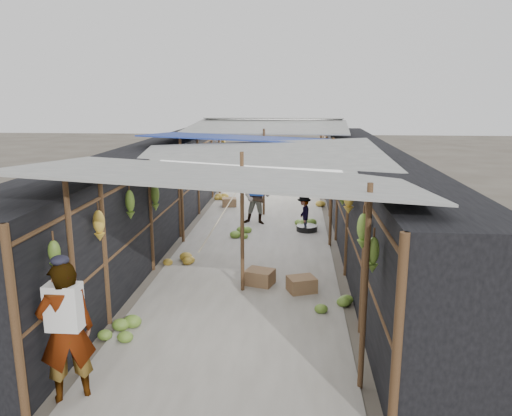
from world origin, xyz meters
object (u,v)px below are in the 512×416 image
(black_basin, at_px, (307,229))
(shopper_blue, at_px, (256,196))
(vendor_seated, at_px, (304,213))
(vendor_elderly, at_px, (66,332))
(crate_near, at_px, (260,277))

(black_basin, xyz_separation_m, shopper_blue, (-1.40, 0.67, 0.72))
(vendor_seated, bearing_deg, vendor_elderly, -28.17)
(crate_near, bearing_deg, black_basin, 94.45)
(shopper_blue, relative_size, vendor_seated, 1.62)
(black_basin, bearing_deg, shopper_blue, 154.39)
(crate_near, height_order, shopper_blue, shopper_blue)
(crate_near, relative_size, vendor_seated, 0.51)
(black_basin, relative_size, vendor_seated, 0.56)
(black_basin, bearing_deg, crate_near, -103.97)
(crate_near, distance_m, black_basin, 4.03)
(crate_near, bearing_deg, shopper_blue, 113.77)
(vendor_seated, bearing_deg, black_basin, 81.83)
(crate_near, relative_size, vendor_elderly, 0.29)
(crate_near, relative_size, shopper_blue, 0.32)
(crate_near, bearing_deg, vendor_seated, 95.65)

